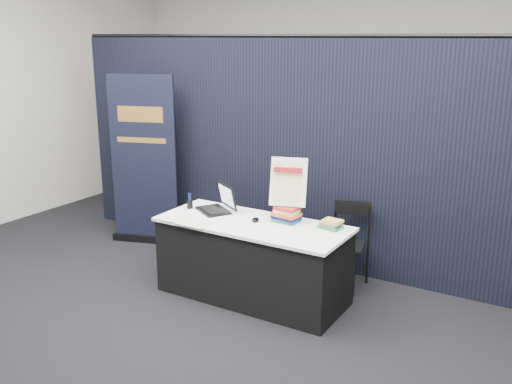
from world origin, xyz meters
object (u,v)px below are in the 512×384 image
(display_table, at_px, (253,260))
(book_stack_short, at_px, (331,224))
(stacking_chair, at_px, (346,240))
(book_stack_tall, at_px, (286,214))
(info_sign, at_px, (288,182))
(laptop, at_px, (216,204))
(pullup_banner, at_px, (144,171))

(display_table, height_order, book_stack_short, book_stack_short)
(stacking_chair, bearing_deg, book_stack_tall, -138.80)
(book_stack_tall, bearing_deg, info_sign, 90.00)
(book_stack_short, distance_m, stacking_chair, 0.59)
(laptop, distance_m, book_stack_short, 1.20)
(display_table, distance_m, book_stack_short, 0.84)
(book_stack_short, xyz_separation_m, pullup_banner, (-2.58, 0.41, 0.10))
(laptop, xyz_separation_m, info_sign, (0.76, 0.08, 0.31))
(display_table, relative_size, pullup_banner, 0.90)
(book_stack_short, bearing_deg, pullup_banner, 171.02)
(display_table, xyz_separation_m, book_stack_tall, (0.25, 0.18, 0.45))
(pullup_banner, relative_size, stacking_chair, 2.38)
(stacking_chair, bearing_deg, display_table, -144.67)
(display_table, distance_m, info_sign, 0.82)
(info_sign, bearing_deg, display_table, -157.10)
(display_table, bearing_deg, stacking_chair, 48.45)
(laptop, xyz_separation_m, pullup_banner, (-1.38, 0.50, 0.08))
(book_stack_tall, bearing_deg, book_stack_short, 5.43)
(info_sign, bearing_deg, pullup_banner, 151.59)
(stacking_chair, bearing_deg, info_sign, -140.40)
(book_stack_tall, relative_size, info_sign, 0.49)
(laptop, relative_size, book_stack_tall, 1.95)
(laptop, relative_size, book_stack_short, 2.29)
(display_table, height_order, stacking_chair, stacking_chair)
(display_table, relative_size, stacking_chair, 2.14)
(book_stack_tall, distance_m, stacking_chair, 0.75)
(info_sign, bearing_deg, laptop, 168.40)
(laptop, height_order, book_stack_short, laptop)
(stacking_chair, bearing_deg, book_stack_short, -97.21)
(book_stack_tall, relative_size, stacking_chair, 0.27)
(laptop, xyz_separation_m, book_stack_tall, (0.76, 0.05, 0.01))
(info_sign, distance_m, pullup_banner, 2.20)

